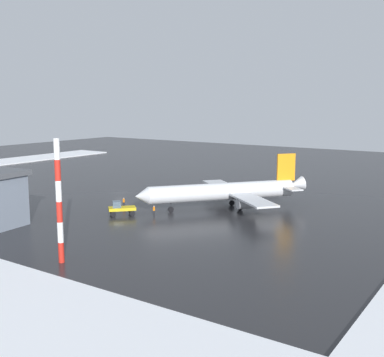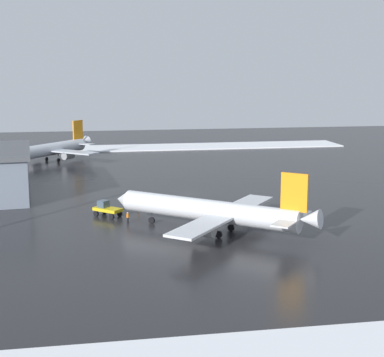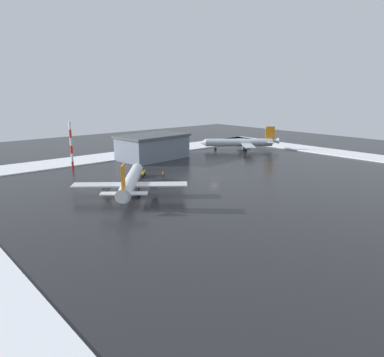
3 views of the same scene
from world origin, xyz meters
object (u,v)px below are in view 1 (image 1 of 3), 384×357
pushback_tug (121,208)px  ground_crew_near_tug (154,210)px  airplane_parked_portside (226,191)px  antenna_mast (59,202)px  ground_crew_beside_wing (124,202)px

pushback_tug → ground_crew_near_tug: bearing=164.6°
airplane_parked_portside → antenna_mast: size_ratio=1.81×
ground_crew_beside_wing → pushback_tug: bearing=-171.7°
airplane_parked_portside → antenna_mast: antenna_mast is taller
airplane_parked_portside → pushback_tug: bearing=-1.2°
pushback_tug → antenna_mast: (10.90, -22.43, 6.27)m
ground_crew_beside_wing → antenna_mast: bearing=179.0°
pushback_tug → ground_crew_beside_wing: (-4.13, 5.33, -0.31)m
ground_crew_near_tug → ground_crew_beside_wing: bearing=-44.6°
ground_crew_beside_wing → antenna_mast: antenna_mast is taller
pushback_tug → antenna_mast: bearing=68.5°
airplane_parked_portside → antenna_mast: (-1.43, -37.18, 4.34)m
pushback_tug → airplane_parked_portside: bearing=-177.3°
airplane_parked_portside → ground_crew_beside_wing: size_ratio=15.95×
pushback_tug → ground_crew_beside_wing: pushback_tug is taller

